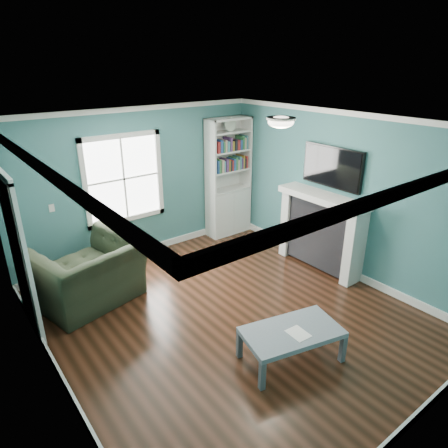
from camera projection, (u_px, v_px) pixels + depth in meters
floor at (230, 315)px, 5.54m from camera, size 5.00×5.00×0.00m
room_walls at (231, 208)px, 4.94m from camera, size 5.00×5.00×5.00m
trim at (231, 234)px, 5.07m from camera, size 4.50×5.00×2.60m
window at (124, 179)px, 6.64m from camera, size 1.40×0.06×1.50m
bookshelf at (228, 189)px, 7.87m from camera, size 0.90×0.35×2.31m
fireplace at (321, 232)px, 6.62m from camera, size 0.44×1.58×1.30m
tv at (332, 167)px, 6.27m from camera, size 0.06×1.10×0.65m
door at (19, 254)px, 4.90m from camera, size 0.12×0.98×2.17m
ceiling_fixture at (281, 121)px, 5.15m from camera, size 0.38×0.38×0.15m
light_switch at (52, 208)px, 6.06m from camera, size 0.08×0.01×0.12m
recliner at (87, 263)px, 5.65m from camera, size 1.58×1.21×1.23m
coffee_table at (292, 334)px, 4.60m from camera, size 1.24×0.87×0.41m
paper_sheet at (298, 333)px, 4.52m from camera, size 0.21×0.26×0.00m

